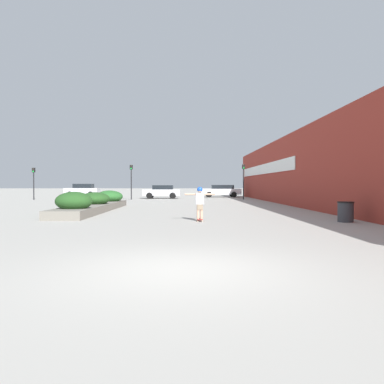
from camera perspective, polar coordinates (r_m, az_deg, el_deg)
name	(u,v)px	position (r m, az deg, el deg)	size (l,w,h in m)	color
ground_plane	(181,270)	(6.81, -1.75, -11.73)	(300.00, 300.00, 0.00)	#A3A099
building_wall_right	(296,169)	(27.35, 15.52, 3.36)	(0.67, 46.24, 5.19)	maroon
planter_box	(95,203)	(22.33, -14.53, -1.65)	(1.83, 11.87, 1.19)	slate
skateboard	(200,220)	(15.56, 1.19, -4.22)	(0.26, 0.65, 0.09)	maroon
skateboarder	(200,200)	(15.50, 1.20, -1.16)	(1.25, 0.23, 1.34)	tan
trash_bin	(346,212)	(16.42, 22.36, -2.80)	(0.65, 0.65, 0.83)	#38383D
car_leftmost	(221,191)	(45.40, 4.48, 0.21)	(4.77, 1.92, 1.49)	silver
car_center_left	(317,191)	(46.72, 18.56, 0.14)	(4.10, 1.88, 1.46)	slate
car_center_right	(162,191)	(41.11, -4.61, 0.09)	(4.02, 2.02, 1.46)	#BCBCC1
car_rightmost	(83,190)	(47.47, -16.33, 0.28)	(4.01, 1.99, 1.62)	#BCBCC1
traffic_light_left	(131,176)	(38.46, -9.25, 2.42)	(0.28, 0.30, 3.53)	black
traffic_light_right	(244,176)	(38.56, 7.86, 2.48)	(0.28, 0.30, 3.59)	black
traffic_light_far_left	(34,178)	(40.67, -22.99, 2.01)	(0.28, 0.30, 3.21)	black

